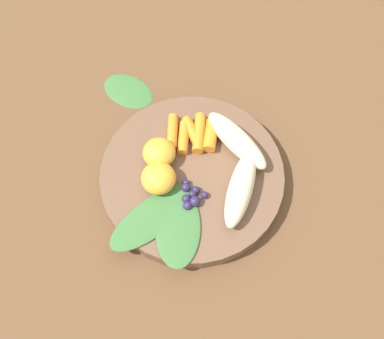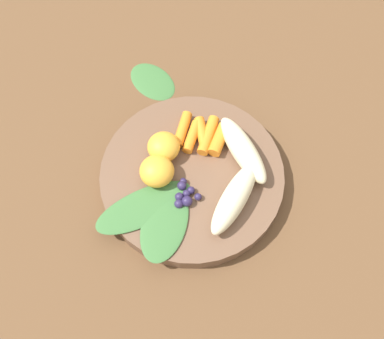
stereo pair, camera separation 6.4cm
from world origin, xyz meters
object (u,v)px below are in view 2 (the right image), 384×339
orange_segment_near (157,171)px  kale_leaf_stray (152,81)px  banana_peeled_left (243,150)px  bowl (192,177)px  banana_peeled_right (234,198)px

orange_segment_near → kale_leaf_stray: 0.19m
banana_peeled_left → orange_segment_near: orange_segment_near is taller
orange_segment_near → bowl: bearing=-109.2°
banana_peeled_left → orange_segment_near: bearing=78.9°
bowl → banana_peeled_right: banana_peeled_right is taller
bowl → banana_peeled_left: bearing=-95.7°
banana_peeled_right → orange_segment_near: 0.11m
orange_segment_near → banana_peeled_left: bearing=-101.0°
bowl → kale_leaf_stray: bearing=-7.0°
bowl → banana_peeled_left: (-0.01, -0.08, 0.03)m
bowl → banana_peeled_right: size_ratio=2.24×
bowl → orange_segment_near: (0.02, 0.05, 0.03)m
bowl → banana_peeled_right: bearing=-156.0°
kale_leaf_stray → banana_peeled_left: bearing=178.9°
bowl → banana_peeled_right: 0.08m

